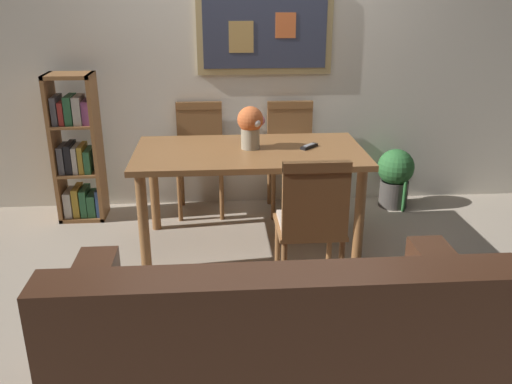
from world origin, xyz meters
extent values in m
plane|color=tan|center=(0.00, 0.00, 0.00)|extent=(12.00, 12.00, 0.00)
cube|color=silver|center=(0.00, 1.36, 1.30)|extent=(5.20, 0.10, 2.60)
cube|color=tan|center=(0.08, 1.29, 1.48)|extent=(1.10, 0.02, 0.70)
cube|color=#33384C|center=(0.08, 1.28, 1.48)|extent=(1.00, 0.01, 0.60)
cube|color=tan|center=(-0.11, 1.27, 1.42)|extent=(0.20, 0.00, 0.25)
cube|color=#D86633|center=(0.25, 1.27, 1.51)|extent=(0.16, 0.00, 0.20)
cube|color=brown|center=(-0.10, 0.42, 0.72)|extent=(1.60, 0.84, 0.04)
cylinder|color=brown|center=(-0.82, 0.08, 0.35)|extent=(0.07, 0.07, 0.70)
cylinder|color=brown|center=(0.62, 0.08, 0.35)|extent=(0.07, 0.07, 0.70)
cylinder|color=brown|center=(-0.82, 0.76, 0.35)|extent=(0.07, 0.07, 0.70)
cylinder|color=brown|center=(0.62, 0.76, 0.35)|extent=(0.07, 0.07, 0.70)
cube|color=brown|center=(0.29, 1.05, 0.44)|extent=(0.40, 0.40, 0.03)
cube|color=beige|center=(0.29, 1.05, 0.47)|extent=(0.36, 0.36, 0.03)
cylinder|color=brown|center=(0.46, 1.22, 0.21)|extent=(0.04, 0.04, 0.42)
cylinder|color=brown|center=(0.12, 1.22, 0.21)|extent=(0.04, 0.04, 0.42)
cylinder|color=brown|center=(0.46, 0.88, 0.21)|extent=(0.04, 0.04, 0.42)
cylinder|color=brown|center=(0.12, 0.88, 0.21)|extent=(0.04, 0.04, 0.42)
cube|color=brown|center=(0.29, 1.23, 0.68)|extent=(0.38, 0.04, 0.46)
cube|color=brown|center=(0.29, 1.23, 0.88)|extent=(0.38, 0.05, 0.06)
cube|color=brown|center=(-0.47, 1.08, 0.44)|extent=(0.40, 0.40, 0.03)
cube|color=beige|center=(-0.47, 1.08, 0.47)|extent=(0.36, 0.36, 0.03)
cylinder|color=brown|center=(-0.30, 1.25, 0.21)|extent=(0.04, 0.04, 0.42)
cylinder|color=brown|center=(-0.64, 1.25, 0.21)|extent=(0.04, 0.04, 0.42)
cylinder|color=brown|center=(-0.30, 0.91, 0.21)|extent=(0.04, 0.04, 0.42)
cylinder|color=brown|center=(-0.64, 0.91, 0.21)|extent=(0.04, 0.04, 0.42)
cube|color=brown|center=(-0.47, 1.26, 0.68)|extent=(0.38, 0.04, 0.46)
cube|color=brown|center=(-0.47, 1.26, 0.88)|extent=(0.38, 0.05, 0.06)
cube|color=brown|center=(0.22, -0.24, 0.44)|extent=(0.40, 0.40, 0.03)
cube|color=beige|center=(0.22, -0.24, 0.47)|extent=(0.36, 0.36, 0.03)
cylinder|color=brown|center=(0.05, -0.41, 0.21)|extent=(0.04, 0.04, 0.42)
cylinder|color=brown|center=(0.39, -0.41, 0.21)|extent=(0.04, 0.04, 0.42)
cylinder|color=brown|center=(0.05, -0.07, 0.21)|extent=(0.04, 0.04, 0.42)
cylinder|color=brown|center=(0.39, -0.07, 0.21)|extent=(0.04, 0.04, 0.42)
cube|color=brown|center=(0.22, -0.42, 0.68)|extent=(0.38, 0.04, 0.46)
cube|color=brown|center=(0.22, -0.42, 0.88)|extent=(0.38, 0.05, 0.06)
cube|color=#472819|center=(-0.09, -1.18, 0.20)|extent=(1.80, 0.84, 0.40)
cube|color=#472819|center=(-0.09, -1.50, 0.62)|extent=(1.80, 0.20, 0.44)
cube|color=#472819|center=(-0.90, -1.18, 0.51)|extent=(0.18, 0.80, 0.22)
cube|color=#472819|center=(0.72, -1.18, 0.51)|extent=(0.18, 0.80, 0.22)
cube|color=#B78C33|center=(-0.54, -1.36, 0.56)|extent=(0.32, 0.16, 0.33)
cube|color=maroon|center=(-0.09, -1.36, 0.56)|extent=(0.32, 0.16, 0.33)
cube|color=#8C6B4C|center=(0.36, -1.36, 0.56)|extent=(0.32, 0.16, 0.33)
cube|color=brown|center=(-1.60, 1.05, 0.59)|extent=(0.03, 0.28, 1.18)
cube|color=brown|center=(-1.27, 1.05, 0.59)|extent=(0.03, 0.28, 1.18)
cube|color=brown|center=(-1.44, 1.05, 0.01)|extent=(0.36, 0.28, 0.03)
cube|color=brown|center=(-1.44, 1.05, 1.17)|extent=(0.36, 0.28, 0.03)
cube|color=brown|center=(-1.44, 1.05, 0.39)|extent=(0.30, 0.28, 0.02)
cube|color=brown|center=(-1.44, 1.05, 0.79)|extent=(0.30, 0.28, 0.02)
cube|color=beige|center=(-1.55, 1.05, 0.13)|extent=(0.06, 0.22, 0.21)
cube|color=gold|center=(-1.48, 1.05, 0.15)|extent=(0.05, 0.22, 0.24)
cube|color=#337247|center=(-1.42, 1.05, 0.14)|extent=(0.05, 0.22, 0.23)
cube|color=#337247|center=(-1.36, 1.05, 0.12)|extent=(0.06, 0.22, 0.18)
cube|color=#2D4C8C|center=(-1.29, 1.05, 0.14)|extent=(0.05, 0.22, 0.23)
cube|color=#595960|center=(-1.55, 1.05, 0.51)|extent=(0.05, 0.22, 0.22)
cube|color=black|center=(-1.50, 1.05, 0.52)|extent=(0.05, 0.22, 0.24)
cube|color=beige|center=(-1.45, 1.05, 0.51)|extent=(0.04, 0.22, 0.21)
cube|color=gold|center=(-1.40, 1.05, 0.51)|extent=(0.04, 0.22, 0.22)
cube|color=#337247|center=(-1.35, 1.05, 0.50)|extent=(0.05, 0.22, 0.18)
cube|color=#595960|center=(-1.56, 1.05, 0.91)|extent=(0.04, 0.22, 0.22)
cube|color=#B2332D|center=(-1.51, 1.05, 0.89)|extent=(0.04, 0.22, 0.18)
cube|color=#337247|center=(-1.45, 1.05, 0.91)|extent=(0.06, 0.22, 0.22)
cube|color=beige|center=(-1.39, 1.05, 0.91)|extent=(0.06, 0.22, 0.22)
cube|color=#7F3F72|center=(-1.32, 1.05, 0.89)|extent=(0.06, 0.22, 0.18)
cylinder|color=#4C4742|center=(1.20, 1.09, 0.12)|extent=(0.24, 0.24, 0.23)
cylinder|color=#332319|center=(1.20, 1.09, 0.22)|extent=(0.22, 0.22, 0.02)
sphere|color=#2D6B33|center=(1.20, 1.09, 0.36)|extent=(0.31, 0.31, 0.31)
cylinder|color=#2D6B33|center=(1.25, 0.96, 0.14)|extent=(0.03, 0.03, 0.27)
cylinder|color=#2D6B33|center=(1.32, 1.17, 0.14)|extent=(0.03, 0.03, 0.27)
cylinder|color=tan|center=(-0.09, 0.46, 0.81)|extent=(0.13, 0.13, 0.14)
sphere|color=#D86633|center=(-0.09, 0.46, 0.94)|extent=(0.18, 0.18, 0.18)
sphere|color=#D86633|center=(-0.13, 0.53, 0.94)|extent=(0.07, 0.07, 0.07)
sphere|color=silver|center=(-0.05, 0.40, 0.93)|extent=(0.06, 0.06, 0.06)
sphere|color=pink|center=(-0.02, 0.48, 0.93)|extent=(0.07, 0.07, 0.07)
cube|color=black|center=(0.33, 0.44, 0.75)|extent=(0.14, 0.14, 0.02)
cube|color=gray|center=(0.33, 0.44, 0.76)|extent=(0.09, 0.09, 0.00)
camera|label=1|loc=(-0.32, -3.19, 1.80)|focal=37.85mm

